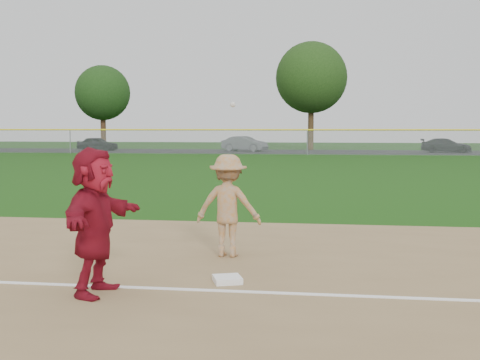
# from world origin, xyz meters

# --- Properties ---
(ground) EXTENTS (160.00, 160.00, 0.00)m
(ground) POSITION_xyz_m (0.00, 0.00, 0.00)
(ground) COLOR #16430C
(ground) RESTS_ON ground
(foul_line) EXTENTS (60.00, 0.10, 0.01)m
(foul_line) POSITION_xyz_m (0.00, -0.80, 0.03)
(foul_line) COLOR white
(foul_line) RESTS_ON infield_dirt
(parking_asphalt) EXTENTS (120.00, 10.00, 0.01)m
(parking_asphalt) POSITION_xyz_m (0.00, 46.00, 0.01)
(parking_asphalt) COLOR black
(parking_asphalt) RESTS_ON ground
(first_base) EXTENTS (0.48, 0.48, 0.08)m
(first_base) POSITION_xyz_m (0.08, -0.34, 0.06)
(first_base) COLOR white
(first_base) RESTS_ON infield_dirt
(base_runner) EXTENTS (0.74, 1.82, 1.92)m
(base_runner) POSITION_xyz_m (-1.52, -1.15, 0.98)
(base_runner) COLOR maroon
(base_runner) RESTS_ON infield_dirt
(car_left) EXTENTS (3.84, 1.66, 1.29)m
(car_left) POSITION_xyz_m (-19.86, 45.85, 0.66)
(car_left) COLOR black
(car_left) RESTS_ON parking_asphalt
(car_mid) EXTENTS (4.44, 2.73, 1.38)m
(car_mid) POSITION_xyz_m (-5.89, 46.24, 0.70)
(car_mid) COLOR slate
(car_mid) RESTS_ON parking_asphalt
(car_right) EXTENTS (4.42, 2.19, 1.23)m
(car_right) POSITION_xyz_m (11.84, 45.79, 0.63)
(car_right) COLOR black
(car_right) RESTS_ON parking_asphalt
(first_base_play) EXTENTS (1.15, 1.24, 2.55)m
(first_base_play) POSITION_xyz_m (-0.18, 1.39, 0.88)
(first_base_play) COLOR #939395
(first_base_play) RESTS_ON infield_dirt
(outfield_fence) EXTENTS (110.00, 0.12, 110.00)m
(outfield_fence) POSITION_xyz_m (0.00, 40.00, 1.96)
(outfield_fence) COLOR #999EA0
(outfield_fence) RESTS_ON ground
(tree_1) EXTENTS (5.80, 5.80, 8.75)m
(tree_1) POSITION_xyz_m (-22.00, 53.00, 5.83)
(tree_1) COLOR #3E2616
(tree_1) RESTS_ON ground
(tree_2) EXTENTS (7.00, 7.00, 10.58)m
(tree_2) POSITION_xyz_m (0.00, 51.50, 7.06)
(tree_2) COLOR #3B2915
(tree_2) RESTS_ON ground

